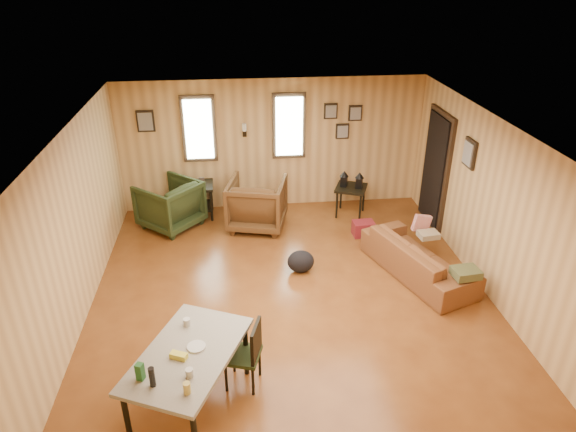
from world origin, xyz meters
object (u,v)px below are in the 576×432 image
at_px(recliner_green, 170,202).
at_px(sofa, 419,252).
at_px(dining_table, 188,358).
at_px(end_table, 197,195).
at_px(recliner_brown, 257,201).
at_px(side_table, 351,186).

bearing_deg(recliner_green, sofa, 103.87).
bearing_deg(recliner_green, dining_table, 49.36).
bearing_deg(end_table, dining_table, -88.15).
relative_size(sofa, end_table, 2.51).
height_order(sofa, recliner_brown, recliner_brown).
xyz_separation_m(sofa, side_table, (-0.56, 2.08, 0.20)).
bearing_deg(recliner_brown, end_table, -12.00).
distance_m(sofa, side_table, 2.16).
xyz_separation_m(recliner_green, side_table, (3.23, 0.11, 0.12)).
distance_m(sofa, dining_table, 3.90).
bearing_deg(side_table, recliner_brown, -170.67).
bearing_deg(recliner_green, recliner_brown, 124.79).
bearing_deg(sofa, side_table, -4.86).
distance_m(sofa, recliner_green, 4.27).
relative_size(recliner_brown, dining_table, 0.59).
relative_size(sofa, dining_table, 1.17).
xyz_separation_m(end_table, dining_table, (0.15, -4.52, 0.23)).
distance_m(recliner_brown, recliner_green, 1.52).
relative_size(end_table, side_table, 0.90).
distance_m(recliner_brown, dining_table, 4.11).
distance_m(recliner_green, side_table, 3.23).
relative_size(end_table, dining_table, 0.47).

